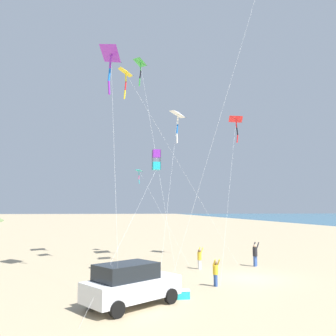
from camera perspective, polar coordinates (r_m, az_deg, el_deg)
The scene contains 13 objects.
ground_plane at distance 22.41m, azimuth 13.56°, elevation -17.56°, with size 600.00×600.00×0.00m, color tan.
parked_car at distance 15.73m, azimuth -6.32°, elevation -18.81°, with size 4.57×4.02×1.85m.
cooler_box at distance 17.06m, azimuth 2.55°, elevation -20.45°, with size 0.62×0.42×0.42m.
person_adult_flyer at distance 26.67m, azimuth 14.47°, elevation -13.73°, with size 0.63×0.59×1.75m.
person_child_green_jacket at distance 19.61m, azimuth 8.01°, elevation -16.84°, with size 0.39×0.48×1.48m.
person_child_grey_jacket at distance 24.90m, azimuth 5.34°, elevation -14.75°, with size 0.53×0.52×1.49m.
kite_delta_long_streamer_right at distance 31.45m, azimuth 11.42°, elevation 8.01°, with size 5.45×10.90×12.63m.
kite_box_magenta_far_left at distance 22.21m, azimuth -1.99°, elevation 1.35°, with size 3.97×9.35×8.08m.
kite_delta_striped_overhead at distance 28.39m, azimuth -4.62°, elevation 17.23°, with size 2.43×7.38×16.20m.
kite_delta_checkered_midright at distance 33.51m, azimuth -4.87°, elevation -0.51°, with size 3.80×8.46×8.17m.
kite_delta_orange_high_right at distance 30.45m, azimuth 1.73°, elevation 9.00°, with size 4.08×13.39×13.06m.
kite_delta_teal_far_right at distance 32.45m, azimuth -7.02°, elevation 15.65°, with size 9.49×5.38×17.15m.
kite_delta_small_distant at distance 25.02m, azimuth -9.45°, elevation 18.35°, with size 1.81×8.99×15.46m.
Camera 1 is at (-7.97, -20.53, 4.19)m, focal length 36.17 mm.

